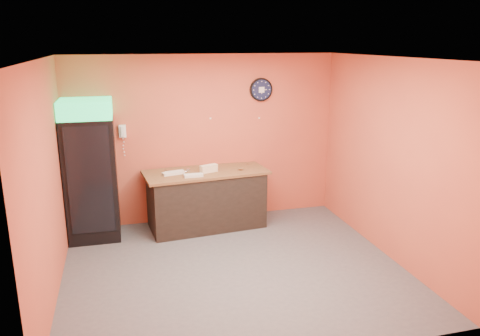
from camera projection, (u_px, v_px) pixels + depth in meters
name	position (u px, v px, depth m)	size (l,w,h in m)	color
floor	(234.00, 269.00, 6.37)	(4.50, 4.50, 0.00)	#47474C
back_wall	(205.00, 139.00, 7.87)	(4.50, 0.02, 2.80)	#C95638
left_wall	(47.00, 183.00, 5.45)	(0.02, 4.00, 2.80)	#C95638
right_wall	(389.00, 159.00, 6.56)	(0.02, 4.00, 2.80)	#C95638
ceiling	(233.00, 58.00, 5.63)	(4.50, 4.00, 0.02)	white
beverage_cooler	(91.00, 173.00, 7.13)	(0.76, 0.78, 2.17)	black
prep_counter	(206.00, 200.00, 7.72)	(1.84, 0.82, 0.92)	black
wall_clock	(261.00, 90.00, 7.87)	(0.39, 0.06, 0.39)	black
wall_phone	(122.00, 131.00, 7.43)	(0.11, 0.10, 0.20)	white
butcher_paper	(206.00, 172.00, 7.59)	(1.98, 0.85, 0.04)	brown
sub_roll_stack	(209.00, 169.00, 7.50)	(0.30, 0.19, 0.12)	beige
wrapped_sandwich_left	(172.00, 173.00, 7.38)	(0.30, 0.12, 0.04)	silver
wrapped_sandwich_mid	(193.00, 175.00, 7.27)	(0.29, 0.12, 0.04)	silver
wrapped_sandwich_right	(175.00, 172.00, 7.43)	(0.30, 0.12, 0.04)	silver
kitchen_tool	(188.00, 170.00, 7.53)	(0.06, 0.06, 0.06)	silver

